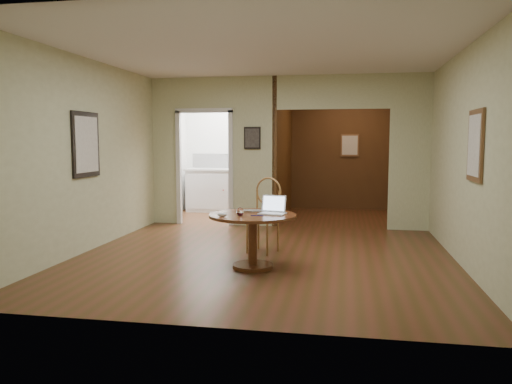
% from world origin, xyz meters
% --- Properties ---
extents(floor, '(5.00, 5.00, 0.00)m').
position_xyz_m(floor, '(0.00, 0.00, 0.00)').
color(floor, '#452D13').
rests_on(floor, ground).
extents(room_shell, '(5.20, 7.50, 5.00)m').
position_xyz_m(room_shell, '(-0.47, 3.10, 1.29)').
color(room_shell, silver).
rests_on(room_shell, ground).
extents(dining_table, '(1.06, 1.06, 0.66)m').
position_xyz_m(dining_table, '(-0.04, -0.50, 0.49)').
color(dining_table, '#593316').
rests_on(dining_table, ground).
extents(chair, '(0.56, 0.56, 1.04)m').
position_xyz_m(chair, '(-0.03, 0.42, 0.58)').
color(chair, olive).
rests_on(chair, ground).
extents(open_laptop, '(0.35, 0.33, 0.22)m').
position_xyz_m(open_laptop, '(0.20, -0.40, 0.73)').
color(open_laptop, silver).
rests_on(open_laptop, dining_table).
extents(closed_laptop, '(0.35, 0.26, 0.02)m').
position_xyz_m(closed_laptop, '(-0.03, -0.34, 0.68)').
color(closed_laptop, '#A9A9AD').
rests_on(closed_laptop, dining_table).
extents(mouse, '(0.13, 0.09, 0.05)m').
position_xyz_m(mouse, '(-0.35, -0.77, 0.69)').
color(mouse, silver).
rests_on(mouse, dining_table).
extents(wine_glass, '(0.09, 0.09, 0.10)m').
position_xyz_m(wine_glass, '(-0.16, -0.66, 0.71)').
color(wine_glass, white).
rests_on(wine_glass, dining_table).
extents(pen, '(0.15, 0.03, 0.01)m').
position_xyz_m(pen, '(0.04, -0.63, 0.67)').
color(pen, '#0D1061').
rests_on(pen, dining_table).
extents(kitchen_cabinet, '(2.06, 0.60, 0.94)m').
position_xyz_m(kitchen_cabinet, '(-1.35, 4.20, 0.47)').
color(kitchen_cabinet, silver).
rests_on(kitchen_cabinet, ground).
extents(grocery_bag, '(0.39, 0.37, 0.32)m').
position_xyz_m(grocery_bag, '(-1.04, 4.20, 1.10)').
color(grocery_bag, beige).
rests_on(grocery_bag, kitchen_cabinet).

